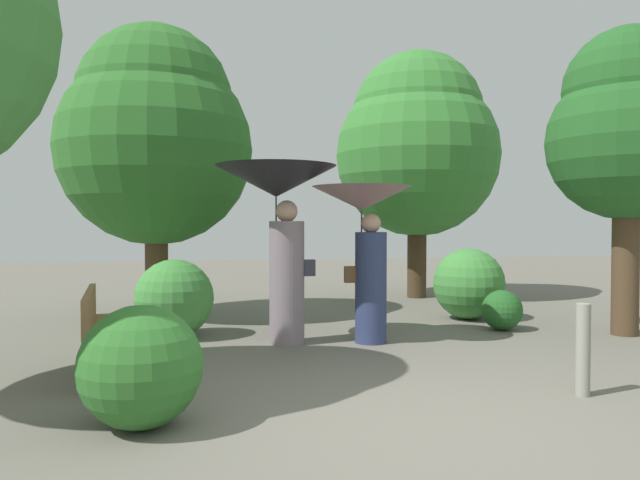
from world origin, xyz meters
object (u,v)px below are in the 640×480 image
(tree_near_right, at_px, (627,126))
(path_marker_post, at_px, (583,350))
(person_right, at_px, (365,227))
(tree_mid_right, at_px, (417,143))
(tree_near_left, at_px, (156,134))
(park_bench, at_px, (107,324))
(person_left, at_px, (279,207))

(tree_near_right, xyz_separation_m, path_marker_post, (-2.28, -2.36, -2.35))
(person_right, xyz_separation_m, path_marker_post, (1.22, -2.54, -1.03))
(tree_mid_right, distance_m, path_marker_post, 7.25)
(tree_near_left, relative_size, tree_near_right, 1.11)
(person_right, relative_size, park_bench, 1.24)
(tree_near_left, xyz_separation_m, path_marker_post, (3.88, -4.95, -2.45))
(tree_near_right, bearing_deg, person_right, 177.02)
(tree_near_right, bearing_deg, tree_mid_right, 106.63)
(person_left, height_order, tree_mid_right, tree_mid_right)
(tree_near_left, height_order, tree_mid_right, tree_mid_right)
(person_right, relative_size, path_marker_post, 2.44)
(tree_mid_right, bearing_deg, park_bench, -134.30)
(person_left, height_order, path_marker_post, person_left)
(path_marker_post, bearing_deg, person_right, 115.68)
(tree_near_left, height_order, path_marker_post, tree_near_left)
(tree_near_left, relative_size, path_marker_post, 5.70)
(person_right, xyz_separation_m, tree_near_left, (-2.66, 2.40, 1.42))
(person_left, xyz_separation_m, tree_mid_right, (3.26, 3.98, 1.39))
(person_right, bearing_deg, person_left, 88.71)
(person_left, relative_size, tree_mid_right, 0.45)
(person_right, xyz_separation_m, tree_near_right, (3.50, -0.18, 1.31))
(person_left, xyz_separation_m, person_right, (1.04, -0.14, -0.25))
(tree_near_left, relative_size, tree_mid_right, 0.93)
(park_bench, xyz_separation_m, path_marker_post, (4.08, -1.46, -0.12))
(tree_near_right, relative_size, path_marker_post, 5.11)
(park_bench, distance_m, path_marker_post, 4.34)
(person_right, bearing_deg, park_bench, 117.20)
(person_left, bearing_deg, person_right, -91.29)
(person_left, xyz_separation_m, park_bench, (-1.82, -1.23, -1.16))
(person_left, relative_size, park_bench, 1.40)
(person_left, bearing_deg, path_marker_post, -133.42)
(person_left, distance_m, person_right, 1.08)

